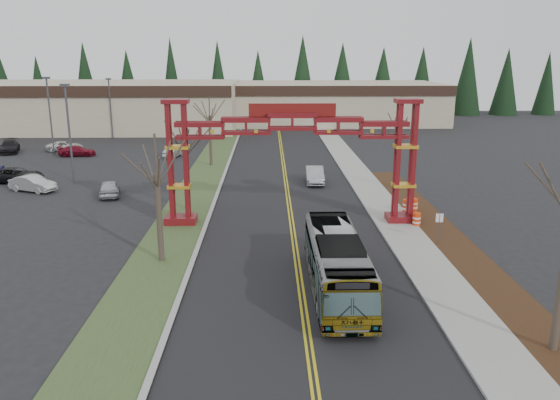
{
  "coord_description": "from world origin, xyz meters",
  "views": [
    {
      "loc": [
        -1.64,
        -19.81,
        11.8
      ],
      "look_at": [
        -0.96,
        12.62,
        3.17
      ],
      "focal_mm": 35.0,
      "sensor_mm": 36.0,
      "label": 1
    }
  ],
  "objects_px": {
    "transit_bus": "(337,263)",
    "barrel_mid": "(407,206)",
    "bare_tree_median_far": "(210,116)",
    "light_pole_mid": "(50,110)",
    "light_pole_near": "(69,126)",
    "parked_car_far_c": "(9,147)",
    "retail_building_west": "(97,105)",
    "barrel_north": "(414,205)",
    "parked_car_near_b": "(33,184)",
    "bare_tree_median_mid": "(186,146)",
    "light_pole_far": "(110,104)",
    "retail_building_east": "(333,102)",
    "bare_tree_median_near": "(157,174)",
    "silver_sedan": "(315,175)",
    "parked_car_mid_a": "(77,151)",
    "parked_car_near_c": "(16,175)",
    "parked_car_far_a": "(173,152)",
    "bare_tree_right_far": "(398,134)",
    "street_sign": "(439,222)",
    "parked_car_far_b": "(65,146)",
    "barrel_south": "(417,220)",
    "parked_car_near_a": "(109,188)",
    "gateway_arch": "(292,141)"
  },
  "relations": [
    {
      "from": "transit_bus",
      "to": "parked_car_far_c",
      "type": "height_order",
      "value": "transit_bus"
    },
    {
      "from": "light_pole_near",
      "to": "light_pole_far",
      "type": "height_order",
      "value": "light_pole_near"
    },
    {
      "from": "retail_building_west",
      "to": "light_pole_mid",
      "type": "xyz_separation_m",
      "value": [
        2.11,
        -25.32,
        1.64
      ]
    },
    {
      "from": "gateway_arch",
      "to": "barrel_north",
      "type": "distance_m",
      "value": 11.4
    },
    {
      "from": "parked_car_far_c",
      "to": "barrel_north",
      "type": "distance_m",
      "value": 51.72
    },
    {
      "from": "parked_car_near_a",
      "to": "light_pole_near",
      "type": "relative_size",
      "value": 0.45
    },
    {
      "from": "parked_car_mid_a",
      "to": "parked_car_far_c",
      "type": "bearing_deg",
      "value": 70.0
    },
    {
      "from": "parked_car_near_c",
      "to": "street_sign",
      "type": "distance_m",
      "value": 39.61
    },
    {
      "from": "transit_bus",
      "to": "retail_building_east",
      "type": "bearing_deg",
      "value": 83.56
    },
    {
      "from": "parked_car_near_c",
      "to": "parked_car_mid_a",
      "type": "distance_m",
      "value": 14.15
    },
    {
      "from": "parked_car_far_b",
      "to": "barrel_south",
      "type": "distance_m",
      "value": 48.82
    },
    {
      "from": "retail_building_east",
      "to": "bare_tree_median_near",
      "type": "bearing_deg",
      "value": -104.54
    },
    {
      "from": "parked_car_near_b",
      "to": "barrel_mid",
      "type": "height_order",
      "value": "parked_car_near_b"
    },
    {
      "from": "bare_tree_median_far",
      "to": "light_pole_far",
      "type": "height_order",
      "value": "light_pole_far"
    },
    {
      "from": "transit_bus",
      "to": "bare_tree_median_near",
      "type": "height_order",
      "value": "bare_tree_median_near"
    },
    {
      "from": "parked_car_near_b",
      "to": "bare_tree_median_near",
      "type": "height_order",
      "value": "bare_tree_median_near"
    },
    {
      "from": "parked_car_near_c",
      "to": "barrel_north",
      "type": "relative_size",
      "value": 4.78
    },
    {
      "from": "light_pole_far",
      "to": "barrel_mid",
      "type": "height_order",
      "value": "light_pole_far"
    },
    {
      "from": "transit_bus",
      "to": "barrel_north",
      "type": "relative_size",
      "value": 10.17
    },
    {
      "from": "parked_car_near_b",
      "to": "bare_tree_median_mid",
      "type": "height_order",
      "value": "bare_tree_median_mid"
    },
    {
      "from": "light_pole_mid",
      "to": "parked_car_near_c",
      "type": "bearing_deg",
      "value": -82.21
    },
    {
      "from": "parked_car_near_a",
      "to": "street_sign",
      "type": "distance_m",
      "value": 27.86
    },
    {
      "from": "parked_car_near_a",
      "to": "parked_car_mid_a",
      "type": "distance_m",
      "value": 21.67
    },
    {
      "from": "parked_car_mid_a",
      "to": "light_pole_far",
      "type": "distance_m",
      "value": 15.6
    },
    {
      "from": "transit_bus",
      "to": "barrel_mid",
      "type": "height_order",
      "value": "transit_bus"
    },
    {
      "from": "gateway_arch",
      "to": "barrel_south",
      "type": "bearing_deg",
      "value": -7.06
    },
    {
      "from": "light_pole_near",
      "to": "parked_car_near_c",
      "type": "bearing_deg",
      "value": -179.12
    },
    {
      "from": "retail_building_west",
      "to": "barrel_north",
      "type": "height_order",
      "value": "retail_building_west"
    },
    {
      "from": "retail_building_west",
      "to": "light_pole_far",
      "type": "xyz_separation_m",
      "value": [
        5.4,
        -11.24,
        1.22
      ]
    },
    {
      "from": "parked_car_near_a",
      "to": "barrel_north",
      "type": "distance_m",
      "value": 25.62
    },
    {
      "from": "parked_car_near_c",
      "to": "light_pole_far",
      "type": "xyz_separation_m",
      "value": [
        1.23,
        29.09,
        4.27
      ]
    },
    {
      "from": "retail_building_west",
      "to": "bare_tree_median_mid",
      "type": "distance_m",
      "value": 54.92
    },
    {
      "from": "parked_car_far_a",
      "to": "street_sign",
      "type": "height_order",
      "value": "street_sign"
    },
    {
      "from": "parked_car_near_c",
      "to": "barrel_north",
      "type": "distance_m",
      "value": 37.09
    },
    {
      "from": "light_pole_near",
      "to": "barrel_mid",
      "type": "relative_size",
      "value": 8.53
    },
    {
      "from": "transit_bus",
      "to": "parked_car_far_c",
      "type": "distance_m",
      "value": 55.42
    },
    {
      "from": "silver_sedan",
      "to": "street_sign",
      "type": "xyz_separation_m",
      "value": [
        6.5,
        -17.59,
        0.71
      ]
    },
    {
      "from": "gateway_arch",
      "to": "retail_building_east",
      "type": "height_order",
      "value": "gateway_arch"
    },
    {
      "from": "bare_tree_median_mid",
      "to": "light_pole_mid",
      "type": "relative_size",
      "value": 0.78
    },
    {
      "from": "gateway_arch",
      "to": "bare_tree_right_far",
      "type": "xyz_separation_m",
      "value": [
        10.0,
        10.78,
        -1.02
      ]
    },
    {
      "from": "bare_tree_right_far",
      "to": "parked_car_far_c",
      "type": "bearing_deg",
      "value": 155.96
    },
    {
      "from": "transit_bus",
      "to": "bare_tree_median_far",
      "type": "relative_size",
      "value": 1.44
    },
    {
      "from": "bare_tree_right_far",
      "to": "barrel_north",
      "type": "height_order",
      "value": "bare_tree_right_far"
    },
    {
      "from": "silver_sedan",
      "to": "barrel_north",
      "type": "bearing_deg",
      "value": -54.06
    },
    {
      "from": "parked_car_far_a",
      "to": "light_pole_mid",
      "type": "bearing_deg",
      "value": 3.98
    },
    {
      "from": "bare_tree_median_far",
      "to": "light_pole_mid",
      "type": "height_order",
      "value": "light_pole_mid"
    },
    {
      "from": "bare_tree_median_mid",
      "to": "barrel_north",
      "type": "xyz_separation_m",
      "value": [
        17.62,
        -0.9,
        -4.57
      ]
    },
    {
      "from": "barrel_mid",
      "to": "barrel_north",
      "type": "relative_size",
      "value": 1.02
    },
    {
      "from": "parked_car_far_c",
      "to": "street_sign",
      "type": "distance_m",
      "value": 55.81
    },
    {
      "from": "parked_car_near_c",
      "to": "barrel_mid",
      "type": "distance_m",
      "value": 36.56
    }
  ]
}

